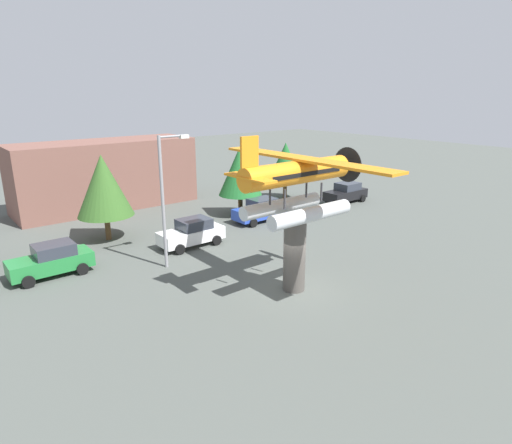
{
  "coord_description": "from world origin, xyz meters",
  "views": [
    {
      "loc": [
        -14.2,
        -14.42,
        9.56
      ],
      "look_at": [
        0.0,
        3.0,
        2.84
      ],
      "focal_mm": 30.68,
      "sensor_mm": 36.0,
      "label": 1
    }
  ],
  "objects_px": {
    "floatplane_monument": "(298,182)",
    "storefront_building": "(106,174)",
    "car_near_green": "(51,260)",
    "car_far_blue": "(260,210)",
    "tree_far_east": "(285,162)",
    "streetlight_primary": "(166,192)",
    "car_mid_white": "(192,233)",
    "tree_east": "(104,186)",
    "display_pedestal": "(294,254)",
    "car_distant_black": "(346,193)",
    "tree_center_back": "(240,171)"
  },
  "relations": [
    {
      "from": "tree_far_east",
      "to": "car_near_green",
      "type": "bearing_deg",
      "value": -166.79
    },
    {
      "from": "car_mid_white",
      "to": "car_far_blue",
      "type": "xyz_separation_m",
      "value": [
        6.98,
        1.53,
        0.0
      ]
    },
    {
      "from": "car_mid_white",
      "to": "car_distant_black",
      "type": "height_order",
      "value": "same"
    },
    {
      "from": "car_mid_white",
      "to": "tree_center_back",
      "type": "distance_m",
      "value": 8.3
    },
    {
      "from": "floatplane_monument",
      "to": "car_far_blue",
      "type": "height_order",
      "value": "floatplane_monument"
    },
    {
      "from": "tree_center_back",
      "to": "tree_far_east",
      "type": "bearing_deg",
      "value": 16.11
    },
    {
      "from": "tree_east",
      "to": "car_mid_white",
      "type": "bearing_deg",
      "value": -51.18
    },
    {
      "from": "storefront_building",
      "to": "tree_east",
      "type": "distance_m",
      "value": 9.21
    },
    {
      "from": "floatplane_monument",
      "to": "storefront_building",
      "type": "height_order",
      "value": "floatplane_monument"
    },
    {
      "from": "car_distant_black",
      "to": "tree_east",
      "type": "distance_m",
      "value": 20.93
    },
    {
      "from": "tree_east",
      "to": "tree_far_east",
      "type": "bearing_deg",
      "value": 3.83
    },
    {
      "from": "car_near_green",
      "to": "storefront_building",
      "type": "height_order",
      "value": "storefront_building"
    },
    {
      "from": "car_near_green",
      "to": "car_mid_white",
      "type": "relative_size",
      "value": 1.0
    },
    {
      "from": "tree_far_east",
      "to": "tree_east",
      "type": "bearing_deg",
      "value": -176.17
    },
    {
      "from": "car_mid_white",
      "to": "streetlight_primary",
      "type": "distance_m",
      "value": 4.93
    },
    {
      "from": "tree_east",
      "to": "tree_far_east",
      "type": "relative_size",
      "value": 1.11
    },
    {
      "from": "car_far_blue",
      "to": "tree_center_back",
      "type": "xyz_separation_m",
      "value": [
        -0.14,
        2.33,
        2.7
      ]
    },
    {
      "from": "storefront_building",
      "to": "car_mid_white",
      "type": "bearing_deg",
      "value": -88.31
    },
    {
      "from": "car_distant_black",
      "to": "storefront_building",
      "type": "relative_size",
      "value": 0.28
    },
    {
      "from": "car_far_blue",
      "to": "tree_east",
      "type": "bearing_deg",
      "value": -16.14
    },
    {
      "from": "tree_center_back",
      "to": "storefront_building",
      "type": "bearing_deg",
      "value": 127.84
    },
    {
      "from": "floatplane_monument",
      "to": "tree_far_east",
      "type": "bearing_deg",
      "value": 48.69
    },
    {
      "from": "streetlight_primary",
      "to": "floatplane_monument",
      "type": "bearing_deg",
      "value": -62.47
    },
    {
      "from": "car_far_blue",
      "to": "tree_center_back",
      "type": "height_order",
      "value": "tree_center_back"
    },
    {
      "from": "car_mid_white",
      "to": "car_distant_black",
      "type": "relative_size",
      "value": 1.0
    },
    {
      "from": "car_near_green",
      "to": "car_far_blue",
      "type": "relative_size",
      "value": 1.0
    },
    {
      "from": "display_pedestal",
      "to": "car_far_blue",
      "type": "relative_size",
      "value": 0.9
    },
    {
      "from": "storefront_building",
      "to": "tree_far_east",
      "type": "relative_size",
      "value": 2.86
    },
    {
      "from": "car_mid_white",
      "to": "car_far_blue",
      "type": "relative_size",
      "value": 1.0
    },
    {
      "from": "display_pedestal",
      "to": "tree_center_back",
      "type": "relative_size",
      "value": 0.69
    },
    {
      "from": "car_mid_white",
      "to": "streetlight_primary",
      "type": "relative_size",
      "value": 0.57
    },
    {
      "from": "car_near_green",
      "to": "car_distant_black",
      "type": "distance_m",
      "value": 25.09
    },
    {
      "from": "storefront_building",
      "to": "tree_far_east",
      "type": "distance_m",
      "value": 15.72
    },
    {
      "from": "streetlight_primary",
      "to": "storefront_building",
      "type": "distance_m",
      "value": 15.59
    },
    {
      "from": "car_far_blue",
      "to": "tree_center_back",
      "type": "bearing_deg",
      "value": -86.6
    },
    {
      "from": "streetlight_primary",
      "to": "tree_far_east",
      "type": "distance_m",
      "value": 18.13
    },
    {
      "from": "car_near_green",
      "to": "tree_center_back",
      "type": "xyz_separation_m",
      "value": [
        15.18,
        3.2,
        2.7
      ]
    },
    {
      "from": "car_near_green",
      "to": "tree_far_east",
      "type": "relative_size",
      "value": 0.81
    },
    {
      "from": "storefront_building",
      "to": "tree_east",
      "type": "height_order",
      "value": "tree_east"
    },
    {
      "from": "car_near_green",
      "to": "display_pedestal",
      "type": "bearing_deg",
      "value": 133.14
    },
    {
      "from": "car_far_blue",
      "to": "streetlight_primary",
      "type": "xyz_separation_m",
      "value": [
        -9.77,
        -3.69,
        3.43
      ]
    },
    {
      "from": "floatplane_monument",
      "to": "tree_east",
      "type": "bearing_deg",
      "value": 108.02
    },
    {
      "from": "car_distant_black",
      "to": "storefront_building",
      "type": "bearing_deg",
      "value": -34.77
    },
    {
      "from": "floatplane_monument",
      "to": "tree_center_back",
      "type": "distance_m",
      "value": 14.23
    },
    {
      "from": "car_near_green",
      "to": "tree_east",
      "type": "xyz_separation_m",
      "value": [
        4.62,
        3.97,
        2.81
      ]
    },
    {
      "from": "tree_center_back",
      "to": "car_mid_white",
      "type": "bearing_deg",
      "value": -150.6
    },
    {
      "from": "tree_far_east",
      "to": "streetlight_primary",
      "type": "bearing_deg",
      "value": -154.0
    },
    {
      "from": "car_far_blue",
      "to": "streetlight_primary",
      "type": "bearing_deg",
      "value": 20.68
    },
    {
      "from": "floatplane_monument",
      "to": "streetlight_primary",
      "type": "xyz_separation_m",
      "value": [
        -3.48,
        6.67,
        -1.14
      ]
    },
    {
      "from": "car_near_green",
      "to": "car_far_blue",
      "type": "height_order",
      "value": "same"
    }
  ]
}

